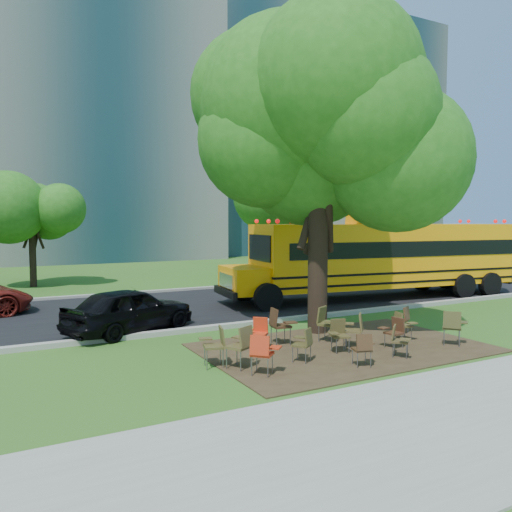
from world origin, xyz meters
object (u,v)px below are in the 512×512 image
school_bus (383,255)px  chair_3 (339,332)px  main_tree (319,139)px  chair_7 (453,324)px  chair_0 (242,342)px  chair_9 (258,330)px  chair_2 (304,341)px  black_car (130,310)px  chair_5 (398,338)px  chair_8 (216,342)px  chair_11 (356,327)px  chair_12 (402,323)px  chair_13 (403,317)px  chair_10 (279,323)px  chair_4 (363,346)px  chair_14 (326,321)px  chair_6 (394,330)px  chair_1 (263,350)px

school_bus → chair_3: school_bus is taller
main_tree → chair_7: size_ratio=9.84×
chair_0 → chair_3: size_ratio=1.17×
chair_0 → chair_9: 1.65m
chair_2 → black_car: bearing=83.2°
chair_2 → chair_3: (1.20, 0.31, 0.01)m
main_tree → chair_3: (-0.82, -2.06, -4.97)m
chair_5 → chair_2: bearing=-59.0°
chair_8 → chair_9: size_ratio=1.11×
chair_11 → chair_12: bearing=-44.2°
chair_9 → chair_12: 3.96m
chair_13 → black_car: size_ratio=0.21×
chair_8 → chair_10: (2.18, 0.96, 0.04)m
black_car → chair_4: bearing=-172.0°
chair_7 → chair_11: chair_7 is taller
chair_3 → black_car: size_ratio=0.21×
main_tree → chair_11: (-0.21, -1.95, -4.91)m
chair_0 → main_tree: bearing=4.1°
chair_10 → black_car: bearing=-129.4°
chair_14 → chair_3: bearing=42.0°
chair_6 → black_car: size_ratio=0.20×
chair_3 → chair_6: 1.52m
chair_11 → chair_7: bearing=-69.7°
chair_12 → chair_13: chair_13 is taller
chair_5 → chair_13: size_ratio=0.97×
chair_4 → chair_12: size_ratio=0.99×
chair_3 → chair_12: (2.25, 0.19, -0.03)m
chair_2 → chair_6: size_ratio=1.01×
chair_1 → chair_5: bearing=40.4°
main_tree → chair_3: main_tree is taller
chair_4 → chair_10: bearing=122.1°
chair_1 → chair_6: chair_1 is taller
chair_6 → chair_13: bearing=-59.4°
chair_4 → chair_12: 2.91m
chair_1 → chair_11: size_ratio=0.98×
chair_0 → black_car: black_car is taller
black_car → chair_14: bearing=-153.8°
main_tree → chair_13: size_ratio=11.41×
chair_11 → chair_14: chair_14 is taller
chair_5 → chair_0: bearing=-54.8°
chair_0 → chair_1: size_ratio=1.09×
chair_7 → chair_0: bearing=-138.5°
chair_7 → chair_12: size_ratio=1.19×
chair_9 → chair_14: size_ratio=0.87×
chair_6 → black_car: 7.31m
chair_1 → chair_6: size_ratio=1.12×
chair_2 → chair_0: bearing=136.4°
chair_0 → chair_5: 3.73m
chair_2 → chair_10: bearing=43.9°
chair_4 → chair_7: bearing=24.9°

